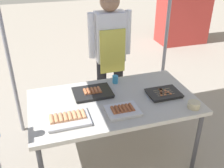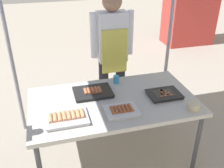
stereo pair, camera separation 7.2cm
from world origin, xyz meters
TOP-DOWN VIEW (x-y plane):
  - ground_plane at (0.00, 0.00)m, footprint 18.00×18.00m
  - stall_table at (0.00, 0.00)m, footprint 1.60×0.90m
  - tray_grilled_sausages at (-0.17, 0.17)m, footprint 0.38×0.29m
  - tray_meat_skewers at (0.51, -0.05)m, footprint 0.32×0.24m
  - tray_pork_links at (-0.47, -0.20)m, footprint 0.36×0.28m
  - tray_spring_rolls at (0.02, -0.22)m, footprint 0.29×0.23m
  - condiment_bowl at (0.66, -0.34)m, footprint 0.11×0.11m
  - drink_cup_near_edge at (0.12, 0.33)m, footprint 0.06×0.06m
  - vendor_woman at (0.20, 0.78)m, footprint 0.52×0.23m
  - neighbor_stall_left at (2.67, 3.19)m, footprint 1.08×0.67m

SIDE VIEW (x-z plane):
  - ground_plane at x=0.00m, z-range 0.00..0.00m
  - stall_table at x=0.00m, z-range 0.32..1.07m
  - tray_meat_skewers at x=0.51m, z-range 0.75..0.79m
  - tray_grilled_sausages at x=-0.17m, z-range 0.74..0.80m
  - tray_spring_rolls at x=0.02m, z-range 0.75..0.80m
  - tray_pork_links at x=-0.47m, z-range 0.74..0.80m
  - condiment_bowl at x=0.66m, z-range 0.75..0.81m
  - drink_cup_near_edge at x=0.12m, z-range 0.75..0.84m
  - neighbor_stall_left at x=2.67m, z-range 0.00..1.89m
  - vendor_woman at x=0.20m, z-range 0.15..1.79m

